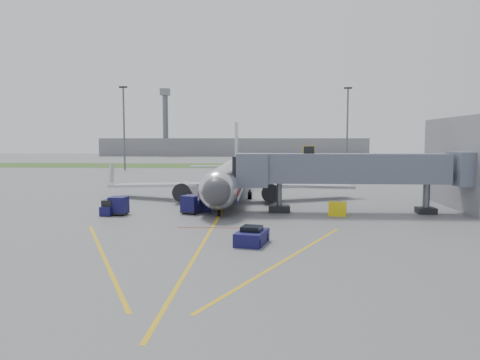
{
  "coord_description": "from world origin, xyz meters",
  "views": [
    {
      "loc": [
        4.48,
        -43.36,
        7.58
      ],
      "look_at": [
        1.83,
        6.58,
        3.2
      ],
      "focal_mm": 35.0,
      "sensor_mm": 36.0,
      "label": 1
    }
  ],
  "objects_px": {
    "airliner": "(229,178)",
    "pushback_tug": "(252,236)",
    "baggage_tug": "(109,208)",
    "belt_loader": "(199,205)",
    "ramp_worker": "(195,197)"
  },
  "relations": [
    {
      "from": "belt_loader",
      "to": "ramp_worker",
      "type": "distance_m",
      "value": 4.71
    },
    {
      "from": "airliner",
      "to": "belt_loader",
      "type": "distance_m",
      "value": 9.76
    },
    {
      "from": "ramp_worker",
      "to": "belt_loader",
      "type": "bearing_deg",
      "value": -136.86
    },
    {
      "from": "belt_loader",
      "to": "ramp_worker",
      "type": "relative_size",
      "value": 2.98
    },
    {
      "from": "belt_loader",
      "to": "airliner",
      "type": "bearing_deg",
      "value": 74.66
    },
    {
      "from": "airliner",
      "to": "belt_loader",
      "type": "bearing_deg",
      "value": -105.34
    },
    {
      "from": "baggage_tug",
      "to": "ramp_worker",
      "type": "distance_m",
      "value": 11.16
    },
    {
      "from": "baggage_tug",
      "to": "belt_loader",
      "type": "distance_m",
      "value": 9.37
    },
    {
      "from": "pushback_tug",
      "to": "ramp_worker",
      "type": "xyz_separation_m",
      "value": [
        -7.22,
        20.63,
        0.25
      ]
    },
    {
      "from": "baggage_tug",
      "to": "belt_loader",
      "type": "height_order",
      "value": "belt_loader"
    },
    {
      "from": "airliner",
      "to": "pushback_tug",
      "type": "relative_size",
      "value": 10.19
    },
    {
      "from": "pushback_tug",
      "to": "baggage_tug",
      "type": "bearing_deg",
      "value": 140.0
    },
    {
      "from": "airliner",
      "to": "pushback_tug",
      "type": "distance_m",
      "value": 25.59
    },
    {
      "from": "baggage_tug",
      "to": "belt_loader",
      "type": "relative_size",
      "value": 0.48
    },
    {
      "from": "airliner",
      "to": "baggage_tug",
      "type": "xyz_separation_m",
      "value": [
        -11.1,
        -12.96,
        -1.97
      ]
    }
  ]
}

